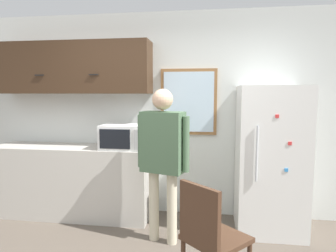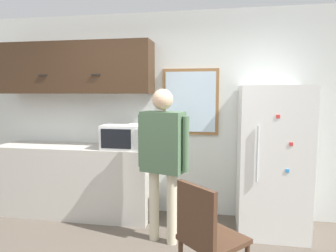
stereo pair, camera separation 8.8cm
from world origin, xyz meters
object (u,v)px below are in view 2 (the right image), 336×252
at_px(chair, 206,234).
at_px(person, 163,150).
at_px(microwave, 125,137).
at_px(refrigerator, 272,160).

bearing_deg(chair, person, -15.56).
xyz_separation_m(person, chair, (0.51, -0.82, -0.51)).
distance_m(microwave, refrigerator, 1.81).
height_order(microwave, person, person).
relative_size(microwave, refrigerator, 0.31).
relative_size(microwave, person, 0.32).
bearing_deg(microwave, refrigerator, -0.17).
bearing_deg(microwave, chair, -49.90).
bearing_deg(chair, microwave, -7.42).
xyz_separation_m(microwave, chair, (1.10, -1.30, -0.57)).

